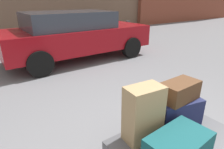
% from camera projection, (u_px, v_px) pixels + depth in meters
% --- Properties ---
extents(luggage_cart, '(1.36, 0.80, 0.34)m').
position_uv_depth(luggage_cart, '(174.00, 143.00, 2.11)').
color(luggage_cart, '#4C4C51').
rests_on(luggage_cart, ground_plane).
extents(duffel_bag_navy_center, '(0.60, 0.41, 0.32)m').
position_uv_depth(duffel_bag_navy_center, '(177.00, 111.00, 2.28)').
color(duffel_bag_navy_center, '#191E47').
rests_on(duffel_bag_navy_center, luggage_cart).
extents(suitcase_teal_front_right, '(0.64, 0.41, 0.25)m').
position_uv_depth(suitcase_teal_front_right, '(178.00, 147.00, 1.78)').
color(suitcase_teal_front_right, '#144C51').
rests_on(suitcase_teal_front_right, luggage_cart).
extents(suitcase_tan_stacked_top, '(0.40, 0.27, 0.61)m').
position_uv_depth(suitcase_tan_stacked_top, '(143.00, 114.00, 1.97)').
color(suitcase_tan_stacked_top, '#9E7F56').
rests_on(suitcase_tan_stacked_top, luggage_cart).
extents(duffel_bag_brown_topmost_pile, '(0.47, 0.27, 0.22)m').
position_uv_depth(duffel_bag_brown_topmost_pile, '(179.00, 91.00, 2.18)').
color(duffel_bag_brown_topmost_pile, '#51331E').
rests_on(duffel_bag_brown_topmost_pile, duffel_bag_navy_center).
extents(parked_car, '(4.32, 1.96, 1.42)m').
position_uv_depth(parked_car, '(75.00, 34.00, 5.76)').
color(parked_car, maroon).
rests_on(parked_car, ground_plane).
extents(bicycle_leaning, '(1.76, 0.18, 0.96)m').
position_uv_depth(bicycle_leaning, '(107.00, 25.00, 10.94)').
color(bicycle_leaning, black).
rests_on(bicycle_leaning, ground_plane).
extents(bollard_kerb_near, '(0.22, 0.22, 0.68)m').
position_uv_depth(bollard_kerb_near, '(80.00, 32.00, 8.85)').
color(bollard_kerb_near, '#383838').
rests_on(bollard_kerb_near, ground_plane).
extents(bollard_kerb_mid, '(0.22, 0.22, 0.68)m').
position_uv_depth(bollard_kerb_mid, '(105.00, 29.00, 9.58)').
color(bollard_kerb_mid, '#383838').
rests_on(bollard_kerb_mid, ground_plane).
extents(bollard_kerb_far, '(0.22, 0.22, 0.68)m').
position_uv_depth(bollard_kerb_far, '(128.00, 27.00, 10.34)').
color(bollard_kerb_far, '#383838').
rests_on(bollard_kerb_far, ground_plane).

